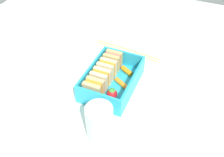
{
  "coord_description": "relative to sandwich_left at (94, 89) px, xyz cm",
  "views": [
    {
      "loc": [
        -43.67,
        -18.65,
        47.26
      ],
      "look_at": [
        0.0,
        0.0,
        2.7
      ],
      "focal_mm": 40.0,
      "sensor_mm": 36.0,
      "label": 1
    }
  ],
  "objects": [
    {
      "name": "folded_napkin",
      "position": [
        9.36,
        -19.78,
        -3.36
      ],
      "size": [
        12.92,
        13.49,
        0.4
      ],
      "primitive_type": "cube",
      "rotation": [
        0.0,
        0.0,
        0.28
      ],
      "color": "white",
      "rests_on": "ground_plane"
    },
    {
      "name": "carrot_stick_far_left",
      "position": [
        11.22,
        -4.57,
        -1.67
      ],
      "size": [
        2.98,
        3.84,
        1.39
      ],
      "primitive_type": "cylinder",
      "rotation": [
        1.57,
        0.0,
        5.77
      ],
      "color": "orange",
      "rests_on": "bento_tray"
    },
    {
      "name": "chopstick_pair",
      "position": [
        22.21,
        -0.5,
        -3.21
      ],
      "size": [
        4.05,
        21.46,
        0.7
      ],
      "color": "tan",
      "rests_on": "ground_plane"
    },
    {
      "name": "ground_plane",
      "position": [
        6.0,
        -2.33,
        -4.56
      ],
      "size": [
        120.0,
        120.0,
        2.0
      ],
      "primitive_type": "cube",
      "color": "white"
    },
    {
      "name": "bento_rim",
      "position": [
        6.0,
        -2.33,
        -0.22
      ],
      "size": [
        17.8,
        12.16,
        4.29
      ],
      "color": "#26A5C9",
      "rests_on": "bento_tray"
    },
    {
      "name": "sandwich_center",
      "position": [
        8.0,
        0.0,
        0.0
      ],
      "size": [
        3.24,
        4.66,
        4.73
      ],
      "color": "beige",
      "rests_on": "bento_tray"
    },
    {
      "name": "sandwich_center_left",
      "position": [
        4.0,
        0.0,
        0.0
      ],
      "size": [
        3.24,
        4.66,
        4.73
      ],
      "color": "beige",
      "rests_on": "bento_tray"
    },
    {
      "name": "sandwich_center_right",
      "position": [
        12.0,
        0.0,
        0.0
      ],
      "size": [
        3.24,
        4.66,
        4.73
      ],
      "color": "tan",
      "rests_on": "bento_tray"
    },
    {
      "name": "bento_tray",
      "position": [
        6.0,
        -2.33,
        -2.96
      ],
      "size": [
        17.8,
        12.16,
        1.2
      ],
      "primitive_type": "cube",
      "color": "#26A5C9",
      "rests_on": "ground_plane"
    },
    {
      "name": "strawberry_far_left",
      "position": [
        1.05,
        -4.47,
        -0.93
      ],
      "size": [
        2.62,
        2.62,
        3.22
      ],
      "color": "red",
      "rests_on": "bento_tray"
    },
    {
      "name": "drinking_glass",
      "position": [
        -9.69,
        -6.2,
        1.18
      ],
      "size": [
        5.74,
        5.74,
        9.48
      ],
      "primitive_type": "cylinder",
      "color": "silver",
      "rests_on": "ground_plane"
    },
    {
      "name": "sandwich_left",
      "position": [
        0.0,
        0.0,
        0.0
      ],
      "size": [
        3.24,
        4.66,
        4.73
      ],
      "color": "tan",
      "rests_on": "bento_tray"
    },
    {
      "name": "carrot_stick_left",
      "position": [
        6.38,
        -5.23,
        -1.75
      ],
      "size": [
        3.4,
        4.9,
        1.22
      ],
      "primitive_type": "cylinder",
      "rotation": [
        1.57,
        0.0,
        5.79
      ],
      "color": "orange",
      "rests_on": "bento_tray"
    }
  ]
}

